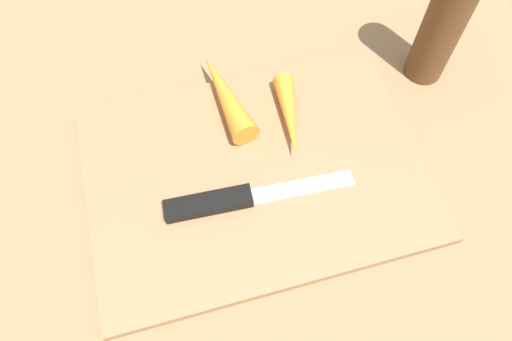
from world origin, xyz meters
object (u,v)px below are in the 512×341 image
object	(u,v)px
knife	(221,201)
carrot_long	(224,93)
cutting_board	(256,173)
carrot_short	(289,116)
pepper_grinder	(446,19)

from	to	relation	value
knife	carrot_long	bearing A→B (deg)	77.81
cutting_board	carrot_short	distance (m)	0.08
carrot_short	carrot_long	size ratio (longest dim) A/B	0.81
cutting_board	carrot_long	size ratio (longest dim) A/B	2.86
pepper_grinder	cutting_board	bearing A→B (deg)	-159.89
carrot_long	cutting_board	bearing A→B (deg)	177.43
carrot_short	pepper_grinder	bearing A→B (deg)	110.68
knife	carrot_short	bearing A→B (deg)	42.10
cutting_board	pepper_grinder	xyz separation A→B (m)	(0.24, 0.09, 0.08)
knife	pepper_grinder	size ratio (longest dim) A/B	1.18
carrot_long	pepper_grinder	size ratio (longest dim) A/B	0.74
knife	cutting_board	bearing A→B (deg)	35.34
knife	pepper_grinder	xyz separation A→B (m)	(0.28, 0.12, 0.07)
cutting_board	carrot_short	xyz separation A→B (m)	(0.05, 0.05, 0.02)
pepper_grinder	carrot_long	bearing A→B (deg)	177.59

